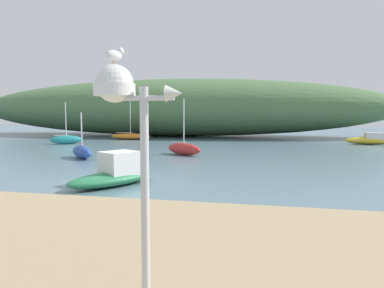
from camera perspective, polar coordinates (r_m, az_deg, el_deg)
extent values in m
plane|color=slate|center=(15.28, -12.44, -5.67)|extent=(120.00, 120.00, 0.00)
ellipsoid|color=#517547|center=(43.66, -3.24, 5.75)|extent=(51.48, 12.14, 6.75)
cylinder|color=silver|center=(5.13, -7.43, -7.69)|extent=(0.12, 0.12, 2.95)
cylinder|color=silver|center=(5.01, -7.60, 7.19)|extent=(0.86, 0.07, 0.07)
cylinder|color=white|center=(5.18, -12.13, 8.38)|extent=(0.57, 0.57, 0.17)
sphere|color=white|center=(5.18, -12.15, 9.31)|extent=(0.53, 0.53, 0.53)
cone|color=silver|center=(4.89, -2.83, 7.99)|extent=(0.23, 0.22, 0.22)
cylinder|color=orange|center=(5.23, -12.33, 12.45)|extent=(0.01, 0.01, 0.05)
cylinder|color=orange|center=(5.20, -12.08, 12.51)|extent=(0.01, 0.01, 0.05)
ellipsoid|color=white|center=(5.23, -12.23, 13.51)|extent=(0.23, 0.28, 0.14)
ellipsoid|color=#9EA0A8|center=(5.23, -12.23, 13.78)|extent=(0.21, 0.25, 0.05)
sphere|color=white|center=(5.30, -11.23, 14.20)|extent=(0.10, 0.10, 0.10)
cone|color=gold|center=(5.34, -10.57, 14.06)|extent=(0.05, 0.06, 0.03)
ellipsoid|color=#B72D28|center=(23.82, -1.29, -0.79)|extent=(2.92, 2.30, 0.79)
cylinder|color=silver|center=(23.71, -1.30, 3.38)|extent=(0.08, 0.08, 3.15)
cylinder|color=silver|center=(24.10, -2.01, 0.26)|extent=(1.14, 0.77, 0.06)
ellipsoid|color=#2D4C9E|center=(23.01, -16.95, -1.21)|extent=(2.55, 2.51, 0.79)
cylinder|color=silver|center=(22.91, -17.03, 1.98)|extent=(0.08, 0.08, 2.24)
cylinder|color=silver|center=(23.36, -17.27, -0.12)|extent=(0.94, 0.91, 0.06)
ellipsoid|color=teal|center=(33.86, -19.21, 0.64)|extent=(2.54, 2.28, 0.78)
cylinder|color=silver|center=(33.78, -19.30, 3.57)|extent=(0.08, 0.08, 3.15)
cylinder|color=silver|center=(33.78, -19.90, 1.30)|extent=(0.96, 0.81, 0.06)
ellipsoid|color=orange|center=(37.94, -9.67, 1.19)|extent=(4.25, 1.58, 0.64)
cylinder|color=silver|center=(37.87, -9.71, 4.02)|extent=(0.08, 0.08, 3.49)
cylinder|color=silver|center=(38.14, -10.57, 1.76)|extent=(1.89, 0.12, 0.06)
ellipsoid|color=#287A4C|center=(14.23, -12.54, -5.37)|extent=(3.09, 3.90, 0.53)
cube|color=silver|center=(14.35, -11.36, -3.03)|extent=(1.62, 1.68, 0.94)
ellipsoid|color=gold|center=(35.31, 26.13, 0.48)|extent=(4.03, 1.35, 0.65)
cube|color=silver|center=(35.38, 26.79, 1.12)|extent=(1.42, 1.04, 0.61)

